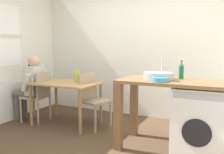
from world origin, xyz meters
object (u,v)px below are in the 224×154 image
at_px(washing_machine, 199,121).
at_px(mixing_bowl, 160,79).
at_px(bottle_tall_green, 181,71).
at_px(vase, 77,76).
at_px(chair_person_seat, 39,94).
at_px(seated_person, 31,84).
at_px(chair_opposite, 92,97).
at_px(dining_table, 66,88).

height_order(washing_machine, mixing_bowl, mixing_bowl).
bearing_deg(bottle_tall_green, vase, 173.47).
distance_m(chair_person_seat, bottle_tall_green, 2.54).
bearing_deg(mixing_bowl, seated_person, 171.78).
bearing_deg(chair_opposite, vase, -79.61).
relative_size(dining_table, chair_opposite, 1.22).
bearing_deg(vase, seated_person, -166.23).
height_order(chair_opposite, seated_person, seated_person).
bearing_deg(chair_person_seat, vase, -81.12).
bearing_deg(chair_person_seat, washing_machine, -100.16).
relative_size(chair_person_seat, washing_machine, 1.05).
xyz_separation_m(dining_table, washing_machine, (2.20, -0.27, -0.21)).
relative_size(dining_table, seated_person, 0.92).
xyz_separation_m(chair_opposite, seated_person, (-1.18, -0.18, 0.16)).
distance_m(chair_person_seat, chair_opposite, 1.04).
relative_size(bottle_tall_green, mixing_bowl, 1.26).
height_order(mixing_bowl, vase, mixing_bowl).
bearing_deg(bottle_tall_green, washing_machine, -31.55).
height_order(seated_person, washing_machine, seated_person).
relative_size(dining_table, washing_machine, 1.28).
xyz_separation_m(chair_opposite, washing_machine, (1.72, -0.34, -0.08)).
bearing_deg(vase, washing_machine, -10.13).
distance_m(chair_person_seat, mixing_bowl, 2.37).
relative_size(dining_table, chair_person_seat, 1.22).
relative_size(seated_person, washing_machine, 1.40).
xyz_separation_m(dining_table, bottle_tall_green, (1.94, -0.10, 0.39)).
distance_m(chair_opposite, washing_machine, 1.76).
distance_m(dining_table, vase, 0.27).
relative_size(chair_opposite, mixing_bowl, 4.62).
distance_m(washing_machine, bottle_tall_green, 0.68).
bearing_deg(mixing_bowl, dining_table, 165.12).
relative_size(dining_table, mixing_bowl, 5.64).
xyz_separation_m(chair_person_seat, bottle_tall_green, (2.49, -0.01, 0.52)).
relative_size(seated_person, vase, 5.61).
relative_size(chair_opposite, vase, 4.21).
xyz_separation_m(dining_table, vase, (0.15, 0.10, 0.20)).
height_order(dining_table, washing_machine, washing_machine).
bearing_deg(washing_machine, chair_person_seat, 176.35).
height_order(seated_person, vase, seated_person).
bearing_deg(washing_machine, mixing_bowl, -156.49).
xyz_separation_m(chair_opposite, vase, (-0.33, 0.03, 0.34)).
distance_m(dining_table, washing_machine, 2.23).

